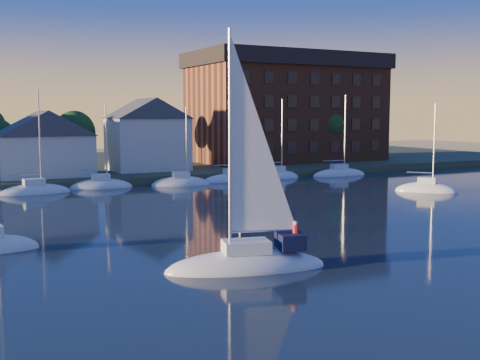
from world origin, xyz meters
TOP-DOWN VIEW (x-y plane):
  - ground at (0.00, 0.00)m, footprint 260.00×260.00m
  - shoreline_land at (0.00, 75.00)m, footprint 160.00×50.00m
  - wooden_dock at (0.00, 52.00)m, footprint 120.00×3.00m
  - clubhouse_centre at (-6.00, 57.00)m, footprint 11.55×8.40m
  - clubhouse_east at (8.00, 59.00)m, footprint 10.50×8.40m
  - condo_block at (34.00, 64.95)m, footprint 31.00×17.00m
  - tree_line at (2.00, 63.00)m, footprint 93.40×5.40m
  - moored_fleet at (-4.00, 49.00)m, footprint 79.50×2.40m
  - hero_sailboat at (-3.03, 9.20)m, footprint 9.66×5.20m
  - drifting_sailboat_right at (30.41, 29.59)m, footprint 6.28×6.52m

SIDE VIEW (x-z plane):
  - ground at x=0.00m, z-range 0.00..0.00m
  - shoreline_land at x=0.00m, z-range -1.00..1.00m
  - wooden_dock at x=0.00m, z-range -0.50..0.50m
  - drifting_sailboat_right at x=30.41m, z-range -5.36..5.55m
  - moored_fleet at x=-4.00m, z-range -5.93..6.12m
  - hero_sailboat at x=-3.03m, z-range -6.57..7.76m
  - clubhouse_centre at x=-6.00m, z-range 1.09..9.17m
  - clubhouse_east at x=8.00m, z-range 1.10..10.90m
  - tree_line at x=2.00m, z-range 2.73..11.63m
  - condo_block at x=34.00m, z-range 1.09..18.49m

